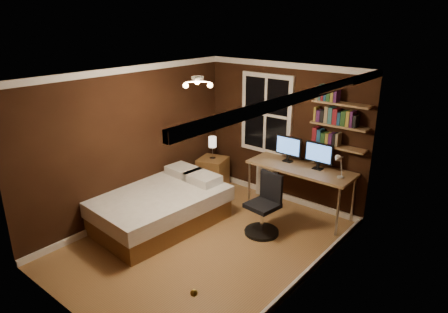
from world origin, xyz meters
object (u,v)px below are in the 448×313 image
Objects in this scene: monitor_left at (288,149)px; office_chair at (264,211)px; bedside_lamp at (213,148)px; desk_lamp at (339,166)px; radiator at (267,181)px; desk at (300,170)px; bed at (159,206)px; monitor_right at (319,156)px; nightstand at (213,174)px.

monitor_left reaches higher than office_chair.
bedside_lamp is 2.52m from desk_lamp.
office_chair reaches higher than radiator.
desk is 1.02m from office_chair.
bed is 3.78× the size of radiator.
office_chair is (0.74, -1.18, 0.08)m from radiator.
monitor_right is (1.84, 1.86, 0.77)m from bed.
desk is at bearing 91.99° from office_chair.
monitor_right is (0.26, 0.09, 0.29)m from desk.
desk_lamp is (2.51, 0.06, 0.75)m from nightstand.
desk is 0.43m from monitor_left.
monitor_left is (0.52, -0.16, 0.79)m from radiator.
monitor_right is (1.09, -0.16, 0.79)m from radiator.
radiator is (0.75, 2.02, -0.01)m from bed.
monitor_left reaches higher than nightstand.
radiator is 1.19× the size of monitor_left.
monitor_left is (-0.30, 0.09, 0.29)m from desk.
desk_lamp reaches higher than radiator.
nightstand is 1.70m from monitor_left.
monitor_right is 1.10× the size of desk_lamp.
nightstand is at bearing -170.28° from monitor_left.
bedside_lamp reaches higher than office_chair.
monitor_right is at bearing 78.31° from office_chair.
radiator is 1.19× the size of monitor_right.
bed is 4.96× the size of desk_lamp.
bedside_lamp reaches higher than bed.
monitor_right is (2.07, 0.26, 0.23)m from bedside_lamp.
monitor_right reaches higher than desk.
desk_lamp reaches higher than office_chair.
monitor_right is at bearing -8.32° from radiator.
office_chair is at bearing -77.75° from monitor_left.
desk is (1.81, 0.17, 0.48)m from nightstand.
nightstand is at bearing -178.53° from desk_lamp.
monitor_right is at bearing -8.12° from nightstand.
desk_lamp reaches higher than bedside_lamp.
office_chair is (-0.79, -0.83, -0.70)m from desk_lamp.
nightstand is 2.22m from monitor_right.
bed is 1.72m from office_chair.
monitor_right is 1.29m from office_chair.
monitor_left reaches higher than bed.
bed is at bearing -110.46° from radiator.
bedside_lamp is at bearing -174.70° from desk.
desk_lamp is at bearing -13.74° from nightstand.
desk_lamp is (1.53, -0.35, 0.78)m from radiator.
office_chair is (-0.08, -0.93, -0.42)m from desk.
monitor_right is (0.57, 0.00, 0.00)m from monitor_left.
desk is at bearing 5.30° from bedside_lamp.
desk is at bearing 52.31° from bed.
bedside_lamp is at bearing -172.92° from monitor_right.
desk_lamp is at bearing -10.77° from monitor_left.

